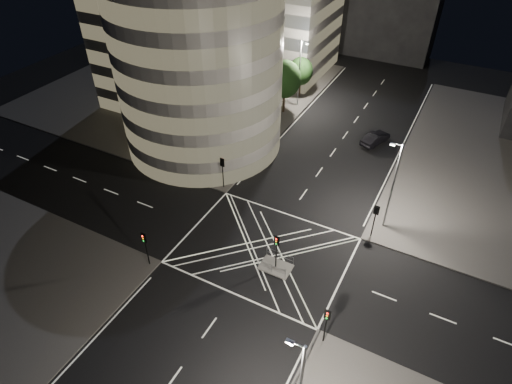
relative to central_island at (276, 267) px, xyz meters
The scene contains 22 objects.
ground 2.50m from the central_island, 143.13° to the left, with size 120.00×120.00×0.00m, color black.
sidewalk_far_left 42.11m from the central_island, 137.41° to the left, with size 42.00×42.00×0.15m, color #524F4C.
central_island is the anchor object (origin of this frame).
office_tower_curved 32.93m from the central_island, 138.33° to the left, with size 30.00×29.00×27.20m.
office_block_rear 50.90m from the central_island, 118.89° to the left, with size 24.00×16.00×22.00m, color gray.
building_far_end 60.46m from the central_island, 95.76° to the left, with size 18.00×8.00×18.00m, color black.
tree_a 17.03m from the central_island, 139.97° to the left, with size 4.30×4.30×7.25m.
tree_b 21.31m from the central_island, 127.15° to the left, with size 4.47×4.47×7.57m.
tree_c 26.15m from the central_island, 119.05° to the left, with size 4.08×4.08×6.90m.
tree_d 31.56m from the central_island, 113.68° to the left, with size 4.78×4.78×7.94m.
tree_e 36.94m from the central_island, 109.92° to the left, with size 3.82×3.82×6.37m.
traffic_signal_fl 13.91m from the central_island, 142.46° to the left, with size 0.55×0.22×4.00m.
traffic_signal_nl 12.36m from the central_island, 153.86° to the right, with size 0.55×0.22×4.00m.
traffic_signal_fr 11.10m from the central_island, 50.67° to the left, with size 0.55×0.22×4.00m.
traffic_signal_nr 9.08m from the central_island, 37.93° to the right, with size 0.55×0.22×4.00m.
traffic_signal_island 2.84m from the central_island, ahead, with size 0.55×0.22×4.00m.
street_lamp_left_near 18.52m from the central_island, 130.27° to the left, with size 1.25×0.25×10.00m.
street_lamp_left_far 33.95m from the central_island, 109.95° to the left, with size 1.25×0.25×10.00m.
street_lamp_right_far 13.98m from the central_island, 54.70° to the left, with size 1.25×0.25×10.00m.
railing_island_south 1.10m from the central_island, 90.00° to the right, with size 2.80×0.06×1.10m, color slate.
railing_island_north 1.10m from the central_island, 90.00° to the left, with size 2.80×0.06×1.10m, color slate.
sedan 26.42m from the central_island, 85.25° to the left, with size 1.66×4.77×1.57m, color black.
Camera 1 is at (13.13, -26.54, 30.87)m, focal length 30.00 mm.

